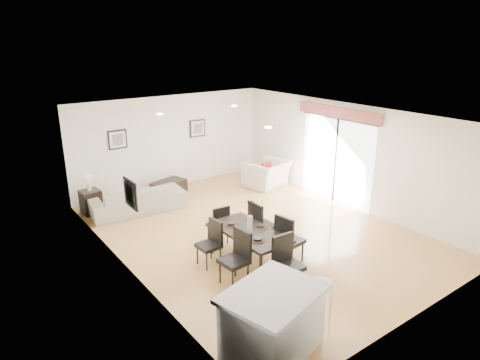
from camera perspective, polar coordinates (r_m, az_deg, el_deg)
ground at (r=9.95m, az=1.98°, el=-6.89°), size 8.00×8.00×0.00m
wall_back at (r=12.71m, az=-9.21°, el=5.03°), size 6.00×0.04×2.70m
wall_front at (r=7.01m, az=22.97°, el=-7.76°), size 6.00×0.04×2.70m
wall_left at (r=8.05m, az=-14.98°, el=-3.44°), size 0.04×8.00×2.70m
wall_right at (r=11.48m, az=13.93°, el=3.26°), size 0.04×8.00×2.70m
ceiling at (r=9.12m, az=2.17°, el=8.60°), size 6.00×8.00×0.02m
sofa at (r=11.23m, az=-13.53°, el=-2.47°), size 2.43×1.14×0.69m
armchair at (r=12.76m, az=3.59°, el=0.83°), size 1.42×1.31×0.78m
courtyard_plant_a at (r=13.78m, az=21.41°, el=0.48°), size 0.55×0.48×0.59m
courtyard_plant_b at (r=14.32m, az=17.86°, el=1.66°), size 0.47×0.47×0.65m
dining_table at (r=8.38m, az=1.29°, el=-7.21°), size 0.87×1.71×0.71m
dining_chair_wnear at (r=7.79m, az=-0.31°, el=-9.86°), size 0.49×0.49×1.02m
dining_chair_wfar at (r=8.44m, az=-3.78°, el=-7.99°), size 0.43×0.43×0.92m
dining_chair_enear at (r=8.45m, az=6.33°, el=-7.56°), size 0.52×0.52×1.03m
dining_chair_efar at (r=9.04m, az=2.63°, el=-5.65°), size 0.47×0.47×1.03m
dining_chair_head at (r=7.71m, az=6.15°, el=-10.44°), size 0.47×0.47×1.00m
dining_chair_foot at (r=9.21m, az=-2.77°, el=-5.72°), size 0.43×0.43×0.88m
vase at (r=8.23m, az=1.31°, el=-4.97°), size 0.70×1.14×0.64m
coffee_table at (r=12.36m, az=-9.48°, el=-0.99°), size 1.07×0.81×0.38m
side_table at (r=11.48m, az=-19.26°, el=-2.76°), size 0.48×0.48×0.61m
table_lamp at (r=11.29m, az=-19.56°, el=-0.08°), size 0.21×0.21×0.41m
cushion at (r=12.54m, az=3.54°, el=1.60°), size 0.35×0.15×0.34m
kitchen_island at (r=6.34m, az=4.34°, el=-18.23°), size 1.60×1.37×0.97m
bar_stool at (r=6.81m, az=10.73°, el=-13.99°), size 0.35×0.35×0.76m
framed_print_back_left at (r=12.00m, az=-16.02°, el=5.21°), size 0.52×0.04×0.52m
framed_print_back_right at (r=13.04m, az=-5.69°, el=6.88°), size 0.52×0.04×0.52m
framed_print_left_wall at (r=7.78m, az=-14.40°, el=-1.80°), size 0.04×0.52×0.52m
sliding_door at (r=11.56m, az=12.77°, el=5.06°), size 0.12×2.70×2.57m
courtyard at (r=14.56m, az=19.29°, el=4.22°), size 6.00×6.00×2.00m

